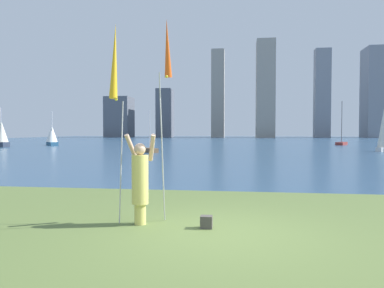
{
  "coord_description": "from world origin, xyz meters",
  "views": [
    {
      "loc": [
        0.39,
        -6.65,
        1.87
      ],
      "look_at": [
        -1.48,
        7.07,
        1.37
      ],
      "focal_mm": 34.56,
      "sensor_mm": 36.0,
      "label": 1
    }
  ],
  "objects_px": {
    "bag": "(206,222)",
    "sailboat_0": "(341,143)",
    "sailboat_3": "(384,129)",
    "sailboat_2": "(2,135)",
    "sailboat_7": "(150,150)",
    "kite_flag_right": "(167,54)",
    "person": "(140,180)",
    "kite_flag_left": "(115,65)",
    "sailboat_6": "(52,135)"
  },
  "relations": [
    {
      "from": "sailboat_0",
      "to": "sailboat_7",
      "type": "bearing_deg",
      "value": -136.43
    },
    {
      "from": "kite_flag_right",
      "to": "sailboat_7",
      "type": "xyz_separation_m",
      "value": [
        -6.38,
        23.48,
        -3.27
      ]
    },
    {
      "from": "kite_flag_left",
      "to": "sailboat_0",
      "type": "relative_size",
      "value": 0.68
    },
    {
      "from": "sailboat_2",
      "to": "sailboat_3",
      "type": "height_order",
      "value": "sailboat_3"
    },
    {
      "from": "kite_flag_left",
      "to": "sailboat_0",
      "type": "xyz_separation_m",
      "value": [
        15.53,
        44.38,
        -2.84
      ]
    },
    {
      "from": "bag",
      "to": "sailboat_3",
      "type": "xyz_separation_m",
      "value": [
        13.33,
        28.25,
        1.94
      ]
    },
    {
      "from": "sailboat_3",
      "to": "sailboat_6",
      "type": "height_order",
      "value": "sailboat_3"
    },
    {
      "from": "bag",
      "to": "sailboat_3",
      "type": "relative_size",
      "value": 0.04
    },
    {
      "from": "sailboat_0",
      "to": "sailboat_7",
      "type": "relative_size",
      "value": 1.58
    },
    {
      "from": "kite_flag_left",
      "to": "sailboat_2",
      "type": "relative_size",
      "value": 0.86
    },
    {
      "from": "sailboat_0",
      "to": "sailboat_2",
      "type": "distance_m",
      "value": 42.56
    },
    {
      "from": "sailboat_3",
      "to": "sailboat_7",
      "type": "distance_m",
      "value": 21.09
    },
    {
      "from": "sailboat_0",
      "to": "sailboat_2",
      "type": "height_order",
      "value": "sailboat_0"
    },
    {
      "from": "bag",
      "to": "sailboat_2",
      "type": "bearing_deg",
      "value": 129.74
    },
    {
      "from": "sailboat_7",
      "to": "sailboat_2",
      "type": "bearing_deg",
      "value": 157.01
    },
    {
      "from": "sailboat_0",
      "to": "sailboat_7",
      "type": "height_order",
      "value": "sailboat_0"
    },
    {
      "from": "sailboat_2",
      "to": "kite_flag_right",
      "type": "bearing_deg",
      "value": -50.56
    },
    {
      "from": "sailboat_2",
      "to": "sailboat_3",
      "type": "xyz_separation_m",
      "value": [
        40.49,
        -4.42,
        0.63
      ]
    },
    {
      "from": "kite_flag_left",
      "to": "kite_flag_right",
      "type": "xyz_separation_m",
      "value": [
        0.85,
        0.87,
        0.37
      ]
    },
    {
      "from": "person",
      "to": "kite_flag_left",
      "type": "bearing_deg",
      "value": -137.2
    },
    {
      "from": "bag",
      "to": "sailboat_6",
      "type": "distance_m",
      "value": 44.72
    },
    {
      "from": "sailboat_2",
      "to": "sailboat_7",
      "type": "xyz_separation_m",
      "value": [
        19.87,
        -8.43,
        -1.2
      ]
    },
    {
      "from": "bag",
      "to": "person",
      "type": "bearing_deg",
      "value": 174.72
    },
    {
      "from": "sailboat_6",
      "to": "person",
      "type": "bearing_deg",
      "value": -59.3
    },
    {
      "from": "kite_flag_right",
      "to": "sailboat_0",
      "type": "height_order",
      "value": "sailboat_0"
    },
    {
      "from": "sailboat_0",
      "to": "kite_flag_right",
      "type": "bearing_deg",
      "value": -108.64
    },
    {
      "from": "person",
      "to": "sailboat_0",
      "type": "relative_size",
      "value": 0.31
    },
    {
      "from": "person",
      "to": "sailboat_6",
      "type": "height_order",
      "value": "sailboat_6"
    },
    {
      "from": "sailboat_0",
      "to": "sailboat_3",
      "type": "relative_size",
      "value": 1.02
    },
    {
      "from": "sailboat_3",
      "to": "kite_flag_left",
      "type": "bearing_deg",
      "value": -118.03
    },
    {
      "from": "sailboat_3",
      "to": "sailboat_0",
      "type": "bearing_deg",
      "value": 88.45
    },
    {
      "from": "kite_flag_left",
      "to": "bag",
      "type": "bearing_deg",
      "value": 3.61
    },
    {
      "from": "sailboat_6",
      "to": "sailboat_7",
      "type": "distance_m",
      "value": 21.4
    },
    {
      "from": "bag",
      "to": "sailboat_2",
      "type": "distance_m",
      "value": 42.5
    },
    {
      "from": "person",
      "to": "sailboat_2",
      "type": "relative_size",
      "value": 0.4
    },
    {
      "from": "kite_flag_right",
      "to": "sailboat_3",
      "type": "distance_m",
      "value": 31.0
    },
    {
      "from": "person",
      "to": "sailboat_3",
      "type": "distance_m",
      "value": 31.74
    },
    {
      "from": "kite_flag_left",
      "to": "sailboat_2",
      "type": "bearing_deg",
      "value": 127.77
    },
    {
      "from": "kite_flag_right",
      "to": "sailboat_2",
      "type": "distance_m",
      "value": 41.37
    },
    {
      "from": "kite_flag_right",
      "to": "sailboat_7",
      "type": "distance_m",
      "value": 24.55
    },
    {
      "from": "person",
      "to": "sailboat_2",
      "type": "distance_m",
      "value": 41.55
    },
    {
      "from": "sailboat_2",
      "to": "sailboat_6",
      "type": "bearing_deg",
      "value": 56.83
    },
    {
      "from": "kite_flag_right",
      "to": "kite_flag_left",
      "type": "bearing_deg",
      "value": -134.41
    },
    {
      "from": "kite_flag_left",
      "to": "bag",
      "type": "distance_m",
      "value": 3.5
    },
    {
      "from": "kite_flag_right",
      "to": "sailboat_2",
      "type": "xyz_separation_m",
      "value": [
        -26.25,
        31.91,
        -2.07
      ]
    },
    {
      "from": "sailboat_6",
      "to": "sailboat_7",
      "type": "xyz_separation_m",
      "value": [
        16.46,
        -13.64,
        -1.05
      ]
    },
    {
      "from": "bag",
      "to": "sailboat_0",
      "type": "height_order",
      "value": "sailboat_0"
    },
    {
      "from": "kite_flag_right",
      "to": "sailboat_7",
      "type": "bearing_deg",
      "value": 105.2
    },
    {
      "from": "sailboat_7",
      "to": "sailboat_0",
      "type": "bearing_deg",
      "value": 43.57
    },
    {
      "from": "bag",
      "to": "sailboat_0",
      "type": "xyz_separation_m",
      "value": [
        13.77,
        44.27,
        0.17
      ]
    }
  ]
}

